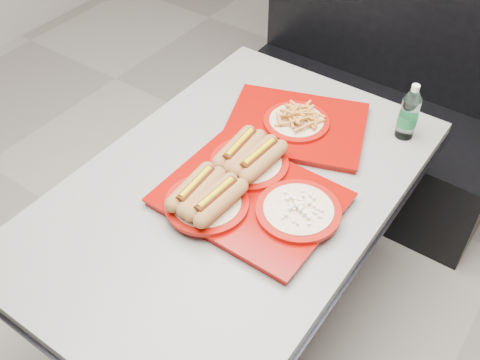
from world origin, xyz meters
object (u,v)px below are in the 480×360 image
Objects in this scene: booth_bench at (369,105)px; tray_near at (245,189)px; diner_table at (232,221)px; water_bottle at (409,115)px; tray_far at (296,123)px.

tray_near is (0.07, -1.11, 0.39)m from booth_bench.
diner_table is 2.66× the size of tray_near.
water_bottle is at bearing 58.19° from diner_table.
tray_near is 0.63m from water_bottle.
tray_far reaches higher than diner_table.
water_bottle is at bearing 64.37° from tray_near.
water_bottle is (0.32, 0.19, 0.06)m from tray_far.
tray_near is at bearing -17.53° from diner_table.
diner_table is at bearing -90.00° from booth_bench.
tray_near is 2.59× the size of water_bottle.
booth_bench is 0.83m from tray_far.
water_bottle is (0.27, 0.56, 0.05)m from tray_near.
booth_bench is at bearing 91.30° from tray_far.
tray_near reaches higher than tray_far.
booth_bench is 0.78m from water_bottle.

